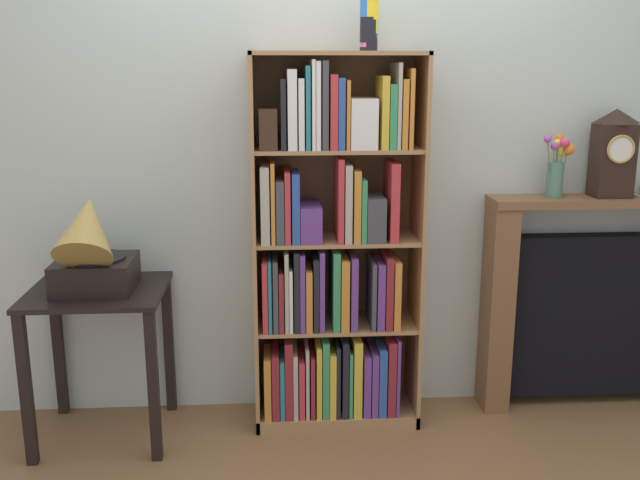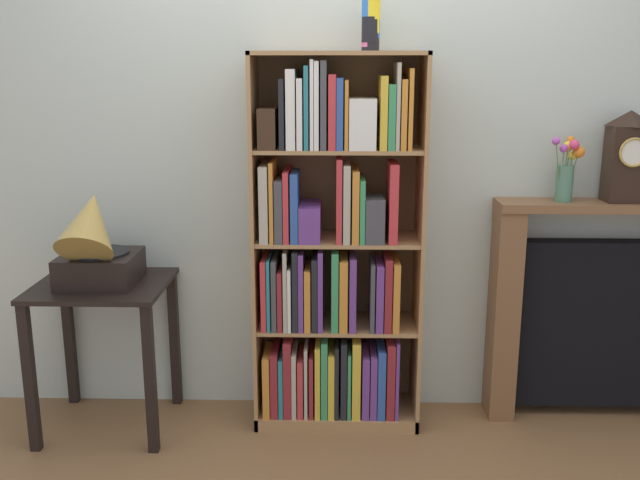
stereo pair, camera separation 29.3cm
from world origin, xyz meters
TOP-DOWN VIEW (x-y plane):
  - ground_plane at (0.00, 0.00)m, footprint 7.85×6.40m
  - wall_back at (0.10, 0.34)m, footprint 4.85×0.08m
  - bookshelf at (-0.02, 0.12)m, footprint 0.77×0.33m
  - cup_stack at (0.14, 0.16)m, footprint 0.08×0.08m
  - side_table_left at (-1.07, 0.03)m, footprint 0.59×0.54m
  - gramophone at (-1.07, -0.02)m, footprint 0.34×0.44m
  - fireplace_mantel at (1.28, 0.21)m, footprint 1.09×0.21m
  - mantel_clock at (1.30, 0.19)m, footprint 0.17×0.15m
  - flower_vase at (1.04, 0.19)m, footprint 0.16×0.13m

SIDE VIEW (x-z plane):
  - ground_plane at x=0.00m, z-range -0.02..0.00m
  - fireplace_mantel at x=1.28m, z-range -0.01..1.05m
  - side_table_left at x=-1.07m, z-range 0.19..0.90m
  - bookshelf at x=-0.02m, z-range -0.07..1.65m
  - gramophone at x=-1.07m, z-range 0.66..1.15m
  - flower_vase at x=1.04m, z-range 1.06..1.35m
  - mantel_clock at x=1.30m, z-range 1.06..1.48m
  - wall_back at x=0.10m, z-range 0.00..2.60m
  - cup_stack at x=0.14m, z-range 1.73..1.96m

